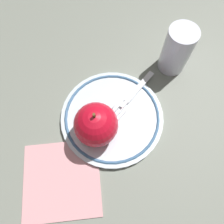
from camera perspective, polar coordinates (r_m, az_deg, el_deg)
ground_plane at (r=0.47m, az=-1.59°, el=-1.42°), size 2.00×2.00×0.00m
plate at (r=0.46m, az=0.00°, el=-1.26°), size 0.21×0.21×0.01m
apple_red_whole at (r=0.40m, az=-4.20°, el=-3.29°), size 0.08×0.08×0.09m
fork at (r=0.47m, az=4.76°, el=3.86°), size 0.15×0.11×0.00m
drinking_glass at (r=0.50m, az=16.57°, el=15.21°), size 0.06×0.06×0.11m
napkin_folded at (r=0.44m, az=-13.03°, el=-16.76°), size 0.17×0.17×0.01m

